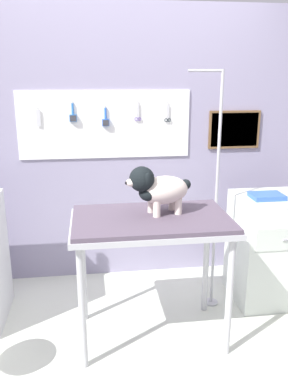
{
  "coord_description": "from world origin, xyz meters",
  "views": [
    {
      "loc": [
        -0.28,
        -2.09,
        1.74
      ],
      "look_at": [
        0.04,
        0.27,
        1.04
      ],
      "focal_mm": 37.56,
      "sensor_mm": 36.0,
      "label": 1
    }
  ],
  "objects_px": {
    "grooming_arm": "(215,203)",
    "cabinet_right": "(277,248)",
    "grooming_table": "(151,230)",
    "dog": "(158,188)"
  },
  "relations": [
    {
      "from": "grooming_arm",
      "to": "dog",
      "type": "relative_size",
      "value": 4.03
    },
    {
      "from": "grooming_table",
      "to": "grooming_arm",
      "type": "height_order",
      "value": "grooming_arm"
    },
    {
      "from": "grooming_table",
      "to": "dog",
      "type": "height_order",
      "value": "dog"
    },
    {
      "from": "grooming_arm",
      "to": "cabinet_right",
      "type": "xyz_separation_m",
      "value": [
        0.54,
        0.04,
        -0.41
      ]
    },
    {
      "from": "grooming_arm",
      "to": "cabinet_right",
      "type": "bearing_deg",
      "value": 4.33
    },
    {
      "from": "grooming_table",
      "to": "cabinet_right",
      "type": "relative_size",
      "value": 1.21
    },
    {
      "from": "dog",
      "to": "grooming_table",
      "type": "bearing_deg",
      "value": -135.28
    },
    {
      "from": "dog",
      "to": "grooming_arm",
      "type": "bearing_deg",
      "value": 31.18
    },
    {
      "from": "grooming_table",
      "to": "cabinet_right",
      "type": "height_order",
      "value": "grooming_table"
    },
    {
      "from": "dog",
      "to": "cabinet_right",
      "type": "height_order",
      "value": "dog"
    }
  ]
}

